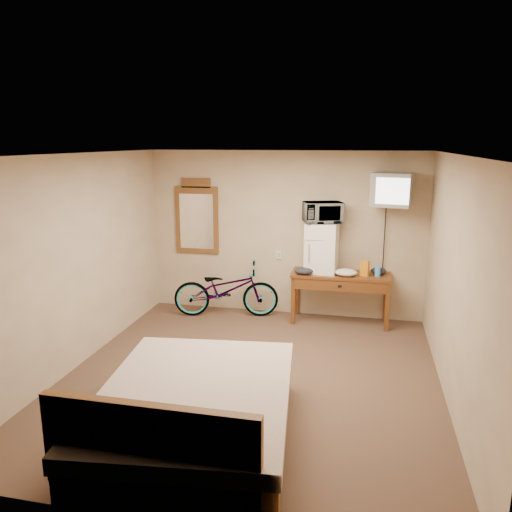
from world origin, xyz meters
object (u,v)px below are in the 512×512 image
Objects in this scene: blue_cup at (378,271)px; crt_television at (392,190)px; wall_mirror at (197,217)px; mini_fridge at (322,247)px; microwave at (323,212)px; bed at (193,416)px; bicycle at (226,289)px; desk at (341,281)px.

blue_cup is 0.22× the size of crt_television.
blue_cup is at bearing -5.82° from wall_mirror.
mini_fridge is 0.52m from microwave.
mini_fridge is at bearing -142.66° from microwave.
bed is (-1.73, -3.39, -1.69)m from crt_television.
wall_mirror is 1.23m from bicycle.
desk is at bearing -6.88° from wall_mirror.
crt_television is 0.27× the size of bed.
wall_mirror reaches higher than bicycle.
wall_mirror is at bearing 174.18° from blue_cup.
mini_fridge is 1.15× the size of crt_television.
blue_cup is (0.81, -0.08, -0.30)m from mini_fridge.
microwave is 1.88m from bicycle.
bed is (-1.09, -3.37, -0.35)m from desk.
bed is at bearing 179.05° from bicycle.
blue_cup is 0.12× the size of wall_mirror.
wall_mirror is 4.00m from bed.
blue_cup is at bearing -24.69° from microwave.
microwave reaches higher than desk.
bicycle is 3.37m from bed.
crt_television reaches higher than bicycle.
bed is (-0.79, -3.44, -1.34)m from microwave.
microwave is 0.46× the size of wall_mirror.
microwave is 3.77m from bed.
mini_fridge is 5.14× the size of blue_cup.
blue_cup is at bearing -1.11° from desk.
mini_fridge is 0.87m from blue_cup.
bicycle is (-2.36, -0.08, -1.56)m from crt_television.
blue_cup is 2.27m from bicycle.
wall_mirror reaches higher than blue_cup.
desk is at bearing 72.06° from bed.
desk is at bearing -99.85° from bicycle.
crt_television is at bearing -2.93° from mini_fridge.
bed is at bearing -103.02° from mini_fridge.
mini_fridge reaches higher than bicycle.
wall_mirror is (-1.98, 0.20, 0.35)m from mini_fridge.
bicycle is (-2.23, -0.05, -0.40)m from blue_cup.
crt_television is 0.54× the size of wall_mirror.
bicycle is at bearing -178.12° from desk.
mini_fridge is at bearing 76.98° from bed.
crt_television is at bearing 2.01° from desk.
blue_cup is 1.17m from crt_television.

